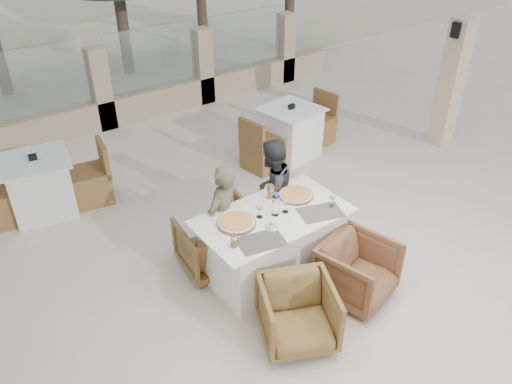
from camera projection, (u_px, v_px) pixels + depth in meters
ground at (277, 277)px, 5.48m from camera, size 80.00×80.00×0.00m
perimeter_wall_far at (100, 83)px, 8.31m from camera, size 10.00×0.34×1.60m
lantern_pillar at (451, 84)px, 7.72m from camera, size 0.34×0.34×2.00m
dining_table at (273, 244)px, 5.36m from camera, size 1.60×0.90×0.77m
placemat_near_left at (261, 242)px, 4.78m from camera, size 0.51×0.39×0.00m
placemat_near_right at (321, 212)px, 5.19m from camera, size 0.52×0.42×0.00m
pizza_left at (236, 222)px, 5.00m from camera, size 0.52×0.52×0.05m
pizza_right at (296, 195)px, 5.44m from camera, size 0.39×0.39×0.05m
water_bottle at (276, 204)px, 5.09m from camera, size 0.09×0.09×0.26m
wine_glass_centre at (260, 210)px, 5.07m from camera, size 0.09×0.09×0.18m
wine_glass_near at (286, 205)px, 5.15m from camera, size 0.09×0.09×0.18m
wine_glass_corner at (333, 199)px, 5.24m from camera, size 0.10×0.10×0.18m
beer_glass_left at (234, 241)px, 4.68m from camera, size 0.07×0.07×0.13m
beer_glass_right at (271, 192)px, 5.38m from camera, size 0.10×0.10×0.16m
olive_dish at (272, 226)px, 4.96m from camera, size 0.12×0.12×0.04m
armchair_far_left at (211, 244)px, 5.48m from camera, size 0.73×0.74×0.61m
armchair_far_right at (266, 212)px, 6.05m from camera, size 0.70×0.71×0.57m
armchair_near_left at (298, 314)px, 4.61m from camera, size 0.89×0.90×0.63m
armchair_near_right at (357, 271)px, 5.10m from camera, size 0.84×0.85×0.64m
diner_left at (223, 218)px, 5.34m from camera, size 0.54×0.46×1.27m
diner_right at (271, 192)px, 5.76m from camera, size 0.73×0.64×1.29m
bg_table_a at (41, 186)px, 6.36m from camera, size 1.76×1.09×0.77m
bg_table_b at (291, 132)px, 7.69m from camera, size 1.74×1.04×0.77m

